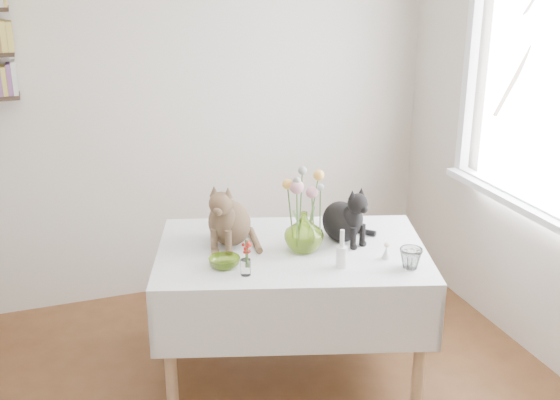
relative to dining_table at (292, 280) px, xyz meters
name	(u,v)px	position (x,y,z in m)	size (l,w,h in m)	color
room	(221,254)	(-0.64, -1.04, 0.69)	(4.08, 4.58, 2.58)	brown
window	(552,114)	(1.33, -0.24, 0.84)	(0.12, 1.52, 1.32)	white
dining_table	(292,280)	(0.00, 0.00, 0.00)	(1.57, 1.24, 0.74)	white
tabby_cat	(229,211)	(-0.28, 0.18, 0.36)	(0.24, 0.30, 0.36)	brown
black_cat	(342,211)	(0.29, 0.03, 0.34)	(0.21, 0.27, 0.32)	black
flower_vase	(304,231)	(0.05, -0.04, 0.29)	(0.20, 0.20, 0.21)	#B1D44B
green_bowl	(224,262)	(-0.38, -0.09, 0.21)	(0.15, 0.15, 0.05)	#B1D44B
drinking_glass	(411,258)	(0.46, -0.41, 0.23)	(0.11, 0.11, 0.10)	white
candlestick	(342,255)	(0.15, -0.29, 0.25)	(0.05, 0.05, 0.19)	white
berry_jar	(245,258)	(-0.31, -0.21, 0.27)	(0.05, 0.05, 0.20)	white
porcelain_figurine	(386,252)	(0.40, -0.27, 0.22)	(0.05, 0.05, 0.09)	white
flower_bouquet	(304,187)	(0.05, -0.03, 0.52)	(0.17, 0.13, 0.39)	#4C7233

